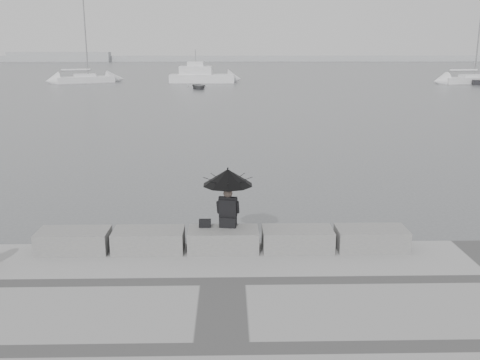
{
  "coord_description": "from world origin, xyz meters",
  "views": [
    {
      "loc": [
        0.13,
        -11.94,
        5.09
      ],
      "look_at": [
        0.46,
        3.0,
        1.28
      ],
      "focal_mm": 40.0,
      "sensor_mm": 36.0,
      "label": 1
    }
  ],
  "objects_px": {
    "motor_cruiser": "(202,76)",
    "dinghy": "(199,86)",
    "seated_person": "(228,184)",
    "sailboat_left": "(85,79)",
    "sailboat_right": "(471,79)"
  },
  "relations": [
    {
      "from": "motor_cruiser",
      "to": "dinghy",
      "type": "relative_size",
      "value": 2.55
    },
    {
      "from": "sailboat_right",
      "to": "motor_cruiser",
      "type": "relative_size",
      "value": 1.46
    },
    {
      "from": "seated_person",
      "to": "sailboat_left",
      "type": "relative_size",
      "value": 0.11
    },
    {
      "from": "sailboat_right",
      "to": "dinghy",
      "type": "distance_m",
      "value": 36.7
    },
    {
      "from": "motor_cruiser",
      "to": "dinghy",
      "type": "xyz_separation_m",
      "value": [
        0.04,
        -10.52,
        -0.6
      ]
    },
    {
      "from": "seated_person",
      "to": "sailboat_right",
      "type": "relative_size",
      "value": 0.11
    },
    {
      "from": "sailboat_left",
      "to": "motor_cruiser",
      "type": "height_order",
      "value": "sailboat_left"
    },
    {
      "from": "motor_cruiser",
      "to": "dinghy",
      "type": "bearing_deg",
      "value": -87.97
    },
    {
      "from": "motor_cruiser",
      "to": "dinghy",
      "type": "height_order",
      "value": "motor_cruiser"
    },
    {
      "from": "dinghy",
      "to": "seated_person",
      "type": "bearing_deg",
      "value": -100.79
    },
    {
      "from": "dinghy",
      "to": "motor_cruiser",
      "type": "bearing_deg",
      "value": 75.62
    },
    {
      "from": "sailboat_right",
      "to": "dinghy",
      "type": "relative_size",
      "value": 3.73
    },
    {
      "from": "sailboat_left",
      "to": "sailboat_right",
      "type": "distance_m",
      "value": 51.81
    },
    {
      "from": "motor_cruiser",
      "to": "dinghy",
      "type": "distance_m",
      "value": 10.54
    },
    {
      "from": "sailboat_left",
      "to": "dinghy",
      "type": "height_order",
      "value": "sailboat_left"
    }
  ]
}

